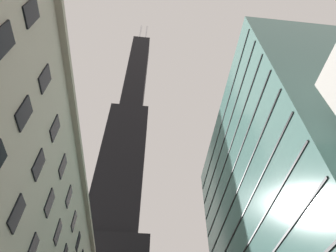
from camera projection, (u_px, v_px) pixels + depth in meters
dark_skyscraper at (117, 199)px, 96.32m from camera, size 22.43×22.43×204.44m
glass_office_midrise at (302, 224)px, 41.34m from camera, size 18.19×39.86×48.02m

